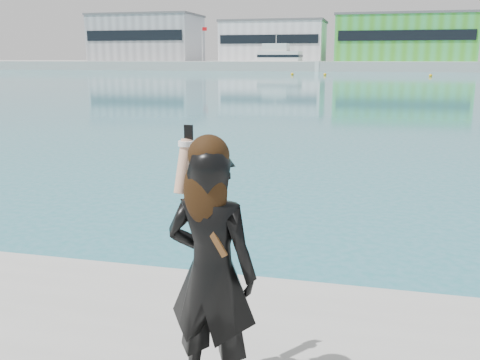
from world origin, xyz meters
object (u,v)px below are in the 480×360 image
object	(u,v)px
buoy_near	(430,77)
buoy_extra	(292,75)
buoy_far	(325,76)
motor_yacht	(282,61)
woman	(211,266)

from	to	relation	value
buoy_near	buoy_extra	bearing A→B (deg)	174.22
buoy_far	buoy_extra	world-z (taller)	same
buoy_far	buoy_extra	size ratio (longest dim) A/B	1.00
buoy_near	buoy_far	xyz separation A→B (m)	(-15.98, 1.64, 0.00)
buoy_far	buoy_extra	distance (m)	5.39
motor_yacht	buoy_far	world-z (taller)	motor_yacht
motor_yacht	buoy_near	xyz separation A→B (m)	(27.70, -30.07, -2.13)
motor_yacht	woman	bearing A→B (deg)	-74.51
motor_yacht	buoy_near	world-z (taller)	motor_yacht
motor_yacht	buoy_near	distance (m)	40.94
buoy_far	buoy_extra	xyz separation A→B (m)	(-5.36, 0.52, 0.00)
woman	motor_yacht	bearing A→B (deg)	-73.57
motor_yacht	buoy_extra	bearing A→B (deg)	-70.81
buoy_far	woman	xyz separation A→B (m)	(6.61, -85.44, 1.61)
motor_yacht	woman	world-z (taller)	motor_yacht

